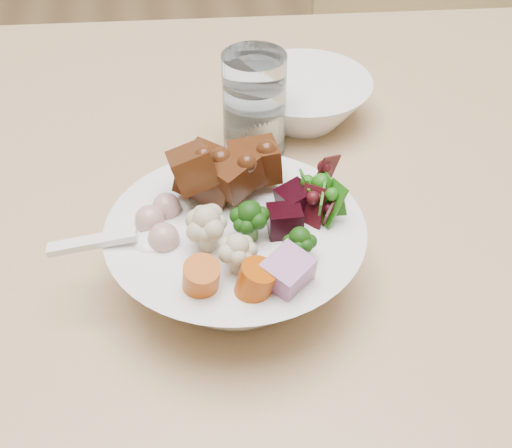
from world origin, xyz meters
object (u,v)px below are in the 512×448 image
(dining_table, at_px, (461,275))
(chair_far, at_px, (425,61))
(water_glass, at_px, (254,109))
(food_bowl, at_px, (238,250))
(side_bowl, at_px, (304,100))

(dining_table, xyz_separation_m, chair_far, (0.23, 0.70, -0.16))
(chair_far, bearing_deg, water_glass, -121.79)
(chair_far, height_order, water_glass, chair_far)
(chair_far, bearing_deg, dining_table, -103.66)
(food_bowl, distance_m, water_glass, 0.19)
(water_glass, bearing_deg, chair_far, 53.28)
(water_glass, relative_size, side_bowl, 0.75)
(dining_table, distance_m, water_glass, 0.26)
(food_bowl, bearing_deg, dining_table, 11.11)
(dining_table, xyz_separation_m, side_bowl, (-0.12, 0.19, 0.10))
(dining_table, relative_size, water_glass, 15.18)
(dining_table, bearing_deg, chair_far, 76.03)
(dining_table, bearing_deg, side_bowl, 127.82)
(side_bowl, bearing_deg, chair_far, 55.10)
(food_bowl, bearing_deg, water_glass, 76.82)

